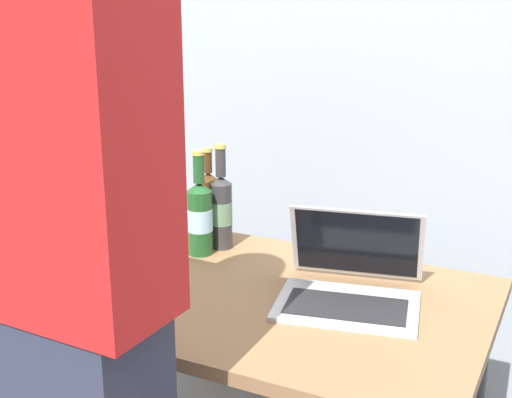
% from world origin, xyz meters
% --- Properties ---
extents(desk, '(1.27, 0.76, 0.76)m').
position_xyz_m(desk, '(0.00, 0.00, 0.66)').
color(desk, olive).
rests_on(desk, ground).
extents(laptop, '(0.40, 0.39, 0.22)m').
position_xyz_m(laptop, '(0.28, 0.07, 0.80)').
color(laptop, '#B7BABC').
rests_on(laptop, desk).
extents(beer_bottle_amber, '(0.06, 0.06, 0.31)m').
position_xyz_m(beer_bottle_amber, '(-0.38, 0.26, 0.87)').
color(beer_bottle_amber, brown).
rests_on(beer_bottle_amber, desk).
extents(beer_bottle_brown, '(0.07, 0.07, 0.31)m').
position_xyz_m(beer_bottle_brown, '(-0.22, 0.17, 0.87)').
color(beer_bottle_brown, '#1E5123').
rests_on(beer_bottle_brown, desk).
extents(beer_bottle_dark, '(0.07, 0.07, 0.29)m').
position_xyz_m(beer_bottle_dark, '(-0.26, 0.29, 0.87)').
color(beer_bottle_dark, '#472B14').
rests_on(beer_bottle_dark, desk).
extents(beer_bottle_green, '(0.07, 0.07, 0.32)m').
position_xyz_m(beer_bottle_green, '(-0.19, 0.24, 0.88)').
color(beer_bottle_green, '#333333').
rests_on(beer_bottle_green, desk).
extents(person_figure, '(0.42, 0.29, 1.80)m').
position_xyz_m(person_figure, '(-0.03, -0.61, 0.93)').
color(person_figure, '#2D3347').
rests_on(person_figure, ground).
extents(back_wall, '(6.00, 0.10, 2.60)m').
position_xyz_m(back_wall, '(0.00, 0.77, 1.30)').
color(back_wall, '#99A3AD').
rests_on(back_wall, ground).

